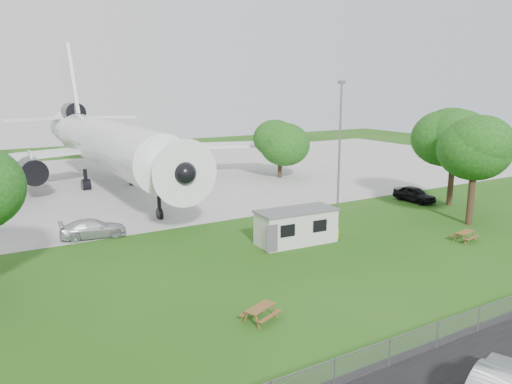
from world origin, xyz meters
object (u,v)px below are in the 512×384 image
site_cabin (296,226)px  picnic_east (464,241)px  airliner (106,142)px  picnic_west (260,320)px

site_cabin → picnic_east: (11.41, -6.35, -1.31)m
airliner → picnic_west: 39.32m
site_cabin → picnic_west: (-9.01, -9.58, -1.31)m
picnic_west → picnic_east: (20.42, 3.24, 0.00)m
site_cabin → airliner: bearing=102.5°
picnic_west → picnic_east: same height
picnic_west → picnic_east: bearing=-13.3°
picnic_west → picnic_east: 20.67m
airliner → picnic_west: bearing=-93.7°
airliner → picnic_west: size_ratio=26.52×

